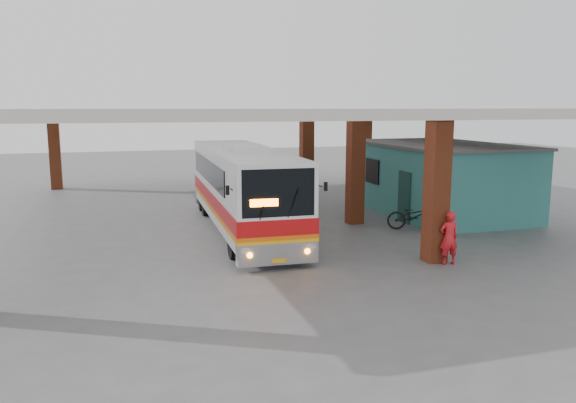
# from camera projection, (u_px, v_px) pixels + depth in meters

# --- Properties ---
(ground) EXTENTS (90.00, 90.00, 0.00)m
(ground) POSITION_uv_depth(u_px,v_px,m) (309.00, 245.00, 19.22)
(ground) COLOR #515154
(ground) RESTS_ON ground
(brick_columns) EXTENTS (20.10, 21.60, 4.35)m
(brick_columns) POSITION_uv_depth(u_px,v_px,m) (302.00, 166.00, 23.98)
(brick_columns) COLOR #994221
(brick_columns) RESTS_ON ground
(canopy_roof) EXTENTS (21.00, 23.00, 0.30)m
(canopy_roof) POSITION_uv_depth(u_px,v_px,m) (272.00, 111.00, 24.74)
(canopy_roof) COLOR beige
(canopy_roof) RESTS_ON brick_columns
(shop_building) EXTENTS (5.20, 8.20, 3.11)m
(shop_building) POSITION_uv_depth(u_px,v_px,m) (439.00, 178.00, 24.91)
(shop_building) COLOR #317B77
(shop_building) RESTS_ON ground
(coach_bus) EXTENTS (2.82, 11.55, 3.34)m
(coach_bus) POSITION_uv_depth(u_px,v_px,m) (242.00, 188.00, 21.28)
(coach_bus) COLOR white
(coach_bus) RESTS_ON ground
(motorcycle) EXTENTS (2.21, 1.51, 1.10)m
(motorcycle) POSITION_uv_depth(u_px,v_px,m) (415.00, 216.00, 21.58)
(motorcycle) COLOR black
(motorcycle) RESTS_ON ground
(pedestrian) EXTENTS (0.62, 0.43, 1.63)m
(pedestrian) POSITION_uv_depth(u_px,v_px,m) (449.00, 238.00, 16.79)
(pedestrian) COLOR red
(pedestrian) RESTS_ON ground
(red_chair) EXTENTS (0.57, 0.57, 0.88)m
(red_chair) POSITION_uv_depth(u_px,v_px,m) (360.00, 196.00, 27.28)
(red_chair) COLOR red
(red_chair) RESTS_ON ground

